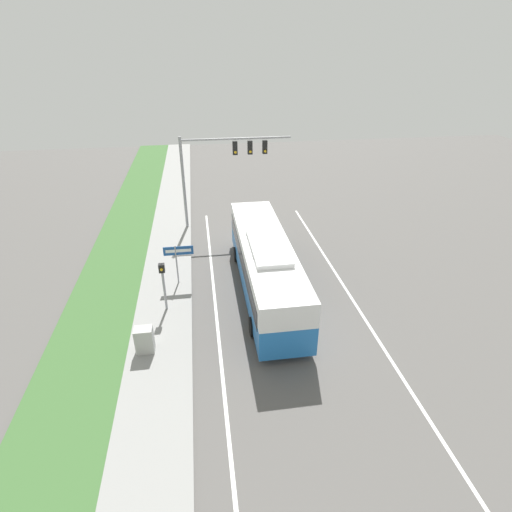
# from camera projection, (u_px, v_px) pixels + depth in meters

# --- Properties ---
(ground_plane) EXTENTS (80.00, 80.00, 0.00)m
(ground_plane) POSITION_uv_depth(u_px,v_px,m) (296.00, 333.00, 18.64)
(ground_plane) COLOR #565451
(sidewalk) EXTENTS (2.80, 80.00, 0.12)m
(sidewalk) POSITION_uv_depth(u_px,v_px,m) (161.00, 345.00, 17.81)
(sidewalk) COLOR gray
(sidewalk) RESTS_ON ground_plane
(grass_verge) EXTENTS (3.60, 80.00, 0.10)m
(grass_verge) POSITION_uv_depth(u_px,v_px,m) (86.00, 352.00, 17.40)
(grass_verge) COLOR #3D6633
(grass_verge) RESTS_ON ground_plane
(lane_divider_near) EXTENTS (0.14, 30.00, 0.01)m
(lane_divider_near) POSITION_uv_depth(u_px,v_px,m) (219.00, 340.00, 18.18)
(lane_divider_near) COLOR silver
(lane_divider_near) RESTS_ON ground_plane
(lane_divider_far) EXTENTS (0.14, 30.00, 0.01)m
(lane_divider_far) POSITION_uv_depth(u_px,v_px,m) (369.00, 326.00, 19.11)
(lane_divider_far) COLOR silver
(lane_divider_far) RESTS_ON ground_plane
(bus) EXTENTS (2.63, 11.61, 3.22)m
(bus) POSITION_uv_depth(u_px,v_px,m) (265.00, 263.00, 20.99)
(bus) COLOR #236BB7
(bus) RESTS_ON ground_plane
(signal_gantry) EXTENTS (7.57, 0.41, 6.54)m
(signal_gantry) POSITION_uv_depth(u_px,v_px,m) (221.00, 160.00, 27.29)
(signal_gantry) COLOR #939399
(signal_gantry) RESTS_ON ground_plane
(pedestrian_signal) EXTENTS (0.28, 0.34, 2.69)m
(pedestrian_signal) POSITION_uv_depth(u_px,v_px,m) (163.00, 279.00, 19.32)
(pedestrian_signal) COLOR #939399
(pedestrian_signal) RESTS_ON ground_plane
(street_sign) EXTENTS (1.60, 0.08, 2.41)m
(street_sign) POSITION_uv_depth(u_px,v_px,m) (178.00, 256.00, 21.58)
(street_sign) COLOR #939399
(street_sign) RESTS_ON ground_plane
(utility_cabinet) EXTENTS (0.77, 0.58, 1.19)m
(utility_cabinet) POSITION_uv_depth(u_px,v_px,m) (144.00, 340.00, 17.11)
(utility_cabinet) COLOR #A8A8A3
(utility_cabinet) RESTS_ON sidewalk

